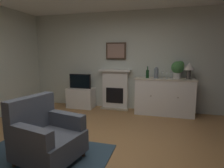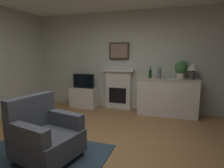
{
  "view_description": "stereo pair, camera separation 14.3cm",
  "coord_description": "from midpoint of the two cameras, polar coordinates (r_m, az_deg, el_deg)",
  "views": [
    {
      "loc": [
        0.97,
        -2.43,
        1.52
      ],
      "look_at": [
        0.12,
        0.66,
        1.0
      ],
      "focal_mm": 29.83,
      "sensor_mm": 36.0,
      "label": 1
    },
    {
      "loc": [
        1.1,
        -2.38,
        1.52
      ],
      "look_at": [
        0.12,
        0.66,
        1.0
      ],
      "focal_mm": 29.83,
      "sensor_mm": 36.0,
      "label": 2
    }
  ],
  "objects": [
    {
      "name": "vase_decorative",
      "position": [
        4.7,
        12.56,
        3.41
      ],
      "size": [
        0.11,
        0.11,
        0.28
      ],
      "color": "slate",
      "rests_on": "sideboard_cabinet"
    },
    {
      "name": "framed_picture",
      "position": [
        5.12,
        0.39,
        10.11
      ],
      "size": [
        0.55,
        0.04,
        0.45
      ],
      "color": "#473323"
    },
    {
      "name": "sideboard_cabinet",
      "position": [
        4.84,
        14.87,
        -3.72
      ],
      "size": [
        1.45,
        0.49,
        0.92
      ],
      "color": "white",
      "rests_on": "ground_plane"
    },
    {
      "name": "potted_plant_small",
      "position": [
        4.79,
        18.75,
        4.65
      ],
      "size": [
        0.3,
        0.3,
        0.43
      ],
      "color": "beige",
      "rests_on": "sideboard_cabinet"
    },
    {
      "name": "wall_rear",
      "position": [
        5.14,
        3.8,
        6.99
      ],
      "size": [
        5.7,
        0.06,
        2.64
      ],
      "primitive_type": "cube",
      "color": "silver",
      "rests_on": "ground_plane"
    },
    {
      "name": "wine_glass_left",
      "position": [
        4.74,
        14.29,
        3.17
      ],
      "size": [
        0.07,
        0.07,
        0.16
      ],
      "color": "silver",
      "rests_on": "sideboard_cabinet"
    },
    {
      "name": "tv_set",
      "position": [
        5.3,
        -10.51,
        0.83
      ],
      "size": [
        0.62,
        0.07,
        0.4
      ],
      "color": "black",
      "rests_on": "tv_cabinet"
    },
    {
      "name": "wine_glass_center",
      "position": [
        4.72,
        15.62,
        3.09
      ],
      "size": [
        0.07,
        0.07,
        0.16
      ],
      "color": "silver",
      "rests_on": "sideboard_cabinet"
    },
    {
      "name": "table_lamp",
      "position": [
        4.76,
        21.77,
        4.73
      ],
      "size": [
        0.26,
        0.26,
        0.4
      ],
      "color": "#4C4742",
      "rests_on": "sideboard_cabinet"
    },
    {
      "name": "armchair",
      "position": [
        2.89,
        -21.08,
        -14.58
      ],
      "size": [
        0.95,
        0.91,
        0.92
      ],
      "color": "#474C56",
      "rests_on": "ground_plane"
    },
    {
      "name": "fireplace_unit",
      "position": [
        5.17,
        0.25,
        -1.62
      ],
      "size": [
        0.87,
        0.3,
        1.1
      ],
      "color": "white",
      "rests_on": "ground_plane"
    },
    {
      "name": "wine_glass_right",
      "position": [
        4.79,
        16.94,
        3.11
      ],
      "size": [
        0.07,
        0.07,
        0.16
      ],
      "color": "silver",
      "rests_on": "sideboard_cabinet"
    },
    {
      "name": "tv_cabinet",
      "position": [
        5.41,
        -10.25,
        -4.17
      ],
      "size": [
        0.75,
        0.42,
        0.56
      ],
      "color": "white",
      "rests_on": "ground_plane"
    },
    {
      "name": "area_rug",
      "position": [
        3.06,
        -23.83,
        -21.23
      ],
      "size": [
        1.96,
        1.58,
        0.02
      ],
      "primitive_type": "cube",
      "color": "#2D4251",
      "rests_on": "ground_plane"
    },
    {
      "name": "wine_bottle",
      "position": [
        4.73,
        9.96,
        3.13
      ],
      "size": [
        0.08,
        0.08,
        0.29
      ],
      "color": "#193F1E",
      "rests_on": "sideboard_cabinet"
    },
    {
      "name": "ground_plane",
      "position": [
        3.05,
        -7.29,
        -21.81
      ],
      "size": [
        5.7,
        5.31,
        0.1
      ],
      "primitive_type": "cube",
      "color": "#9E7042",
      "rests_on": "ground"
    }
  ]
}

